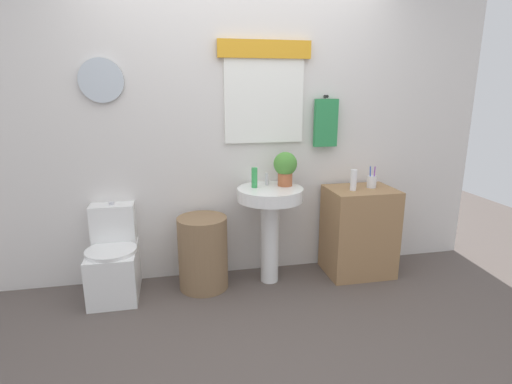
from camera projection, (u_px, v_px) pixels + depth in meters
ground_plane at (269, 343)px, 2.58m from camera, size 8.00×8.00×0.00m
back_wall at (239, 124)px, 3.35m from camera, size 4.40×0.18×2.60m
toilet at (114, 261)px, 3.15m from camera, size 0.38×0.51×0.72m
laundry_hamper at (203, 253)px, 3.25m from camera, size 0.40×0.40×0.60m
pedestal_sink at (270, 211)px, 3.28m from camera, size 0.54×0.54×0.81m
faucet at (267, 179)px, 3.33m from camera, size 0.03×0.03×0.10m
wooden_cabinet at (359, 231)px, 3.49m from camera, size 0.56×0.44×0.77m
soap_bottle at (254, 178)px, 3.23m from camera, size 0.05×0.05×0.16m
potted_plant at (285, 166)px, 3.27m from camera, size 0.19×0.19×0.28m
lotion_bottle at (354, 180)px, 3.32m from camera, size 0.05×0.05×0.18m
toothbrush_cup at (372, 182)px, 3.42m from camera, size 0.08×0.08×0.19m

